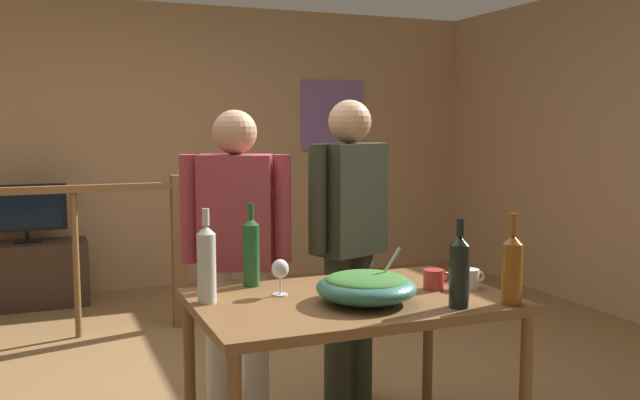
# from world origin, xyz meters

# --- Properties ---
(ground_plane) EXTENTS (8.14, 8.14, 0.00)m
(ground_plane) POSITION_xyz_m (0.00, 0.00, 0.00)
(ground_plane) COLOR olive
(back_wall) EXTENTS (6.26, 0.10, 2.53)m
(back_wall) POSITION_xyz_m (0.00, 2.81, 1.26)
(back_wall) COLOR tan
(back_wall) RESTS_ON ground_plane
(side_wall_right) EXTENTS (0.10, 4.22, 2.53)m
(side_wall_right) POSITION_xyz_m (3.13, 0.84, 1.26)
(side_wall_right) COLOR tan
(side_wall_right) RESTS_ON ground_plane
(framed_picture) EXTENTS (0.64, 0.03, 0.67)m
(framed_picture) POSITION_xyz_m (1.70, 2.75, 1.55)
(framed_picture) COLOR #7E5E9F
(stair_railing) EXTENTS (2.91, 0.10, 1.11)m
(stair_railing) POSITION_xyz_m (-0.97, 1.46, 0.69)
(stair_railing) COLOR brown
(stair_railing) RESTS_ON ground_plane
(tv_console) EXTENTS (0.90, 0.40, 0.52)m
(tv_console) POSITION_xyz_m (-1.08, 2.46, 0.26)
(tv_console) COLOR #38281E
(tv_console) RESTS_ON ground_plane
(flat_screen_tv) EXTENTS (0.61, 0.12, 0.47)m
(flat_screen_tv) POSITION_xyz_m (-1.08, 2.43, 0.80)
(flat_screen_tv) COLOR black
(flat_screen_tv) RESTS_ON tv_console
(serving_table) EXTENTS (1.28, 0.83, 0.76)m
(serving_table) POSITION_xyz_m (0.20, -0.95, 0.69)
(serving_table) COLOR brown
(serving_table) RESTS_ON ground_plane
(salad_bowl) EXTENTS (0.40, 0.40, 0.22)m
(salad_bowl) POSITION_xyz_m (0.21, -1.05, 0.83)
(salad_bowl) COLOR #337060
(salad_bowl) RESTS_ON serving_table
(wine_glass) EXTENTS (0.07, 0.07, 0.15)m
(wine_glass) POSITION_xyz_m (-0.07, -0.82, 0.87)
(wine_glass) COLOR silver
(wine_glass) RESTS_ON serving_table
(wine_bottle_dark) EXTENTS (0.08, 0.08, 0.35)m
(wine_bottle_dark) POSITION_xyz_m (0.51, -1.25, 0.91)
(wine_bottle_dark) COLOR black
(wine_bottle_dark) RESTS_ON serving_table
(wine_bottle_green) EXTENTS (0.07, 0.07, 0.37)m
(wine_bottle_green) POSITION_xyz_m (-0.13, -0.61, 0.92)
(wine_bottle_green) COLOR #1E5628
(wine_bottle_green) RESTS_ON serving_table
(wine_bottle_amber) EXTENTS (0.08, 0.08, 0.36)m
(wine_bottle_amber) POSITION_xyz_m (0.73, -1.29, 0.91)
(wine_bottle_amber) COLOR brown
(wine_bottle_amber) RESTS_ON serving_table
(wine_bottle_clear) EXTENTS (0.08, 0.08, 0.38)m
(wine_bottle_clear) POSITION_xyz_m (-0.37, -0.81, 0.92)
(wine_bottle_clear) COLOR silver
(wine_bottle_clear) RESTS_ON serving_table
(mug_red) EXTENTS (0.12, 0.09, 0.09)m
(mug_red) POSITION_xyz_m (0.58, -0.96, 0.80)
(mug_red) COLOR #B7332D
(mug_red) RESTS_ON serving_table
(mug_white) EXTENTS (0.12, 0.08, 0.09)m
(mug_white) POSITION_xyz_m (0.73, -1.01, 0.80)
(mug_white) COLOR white
(mug_white) RESTS_ON serving_table
(person_standing_left) EXTENTS (0.50, 0.33, 1.54)m
(person_standing_left) POSITION_xyz_m (-0.10, -0.27, 0.89)
(person_standing_left) COLOR beige
(person_standing_left) RESTS_ON ground_plane
(person_standing_right) EXTENTS (0.51, 0.34, 1.59)m
(person_standing_right) POSITION_xyz_m (0.50, -0.27, 0.93)
(person_standing_right) COLOR #2D3323
(person_standing_right) RESTS_ON ground_plane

